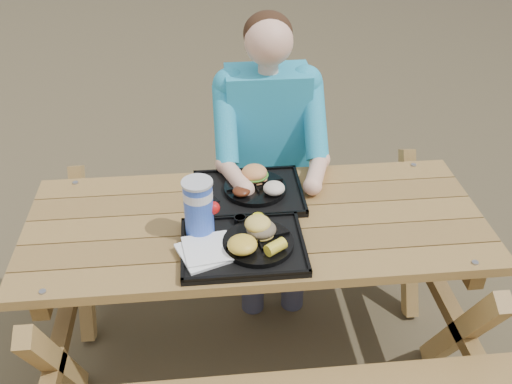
{
  "coord_description": "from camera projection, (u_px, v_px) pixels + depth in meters",
  "views": [
    {
      "loc": [
        -0.18,
        -1.79,
        2.09
      ],
      "look_at": [
        0.0,
        0.0,
        0.88
      ],
      "focal_mm": 40.0,
      "sensor_mm": 36.0,
      "label": 1
    }
  ],
  "objects": [
    {
      "name": "plate_near",
      "position": [
        258.0,
        243.0,
        2.07
      ],
      "size": [
        0.26,
        0.26,
        0.02
      ],
      "primitive_type": "cylinder",
      "color": "black",
      "rests_on": "tray_near"
    },
    {
      "name": "burger",
      "position": [
        254.0,
        170.0,
        2.38
      ],
      "size": [
        0.11,
        0.11,
        0.1
      ],
      "primitive_type": null,
      "color": "#EE9854",
      "rests_on": "plate_far"
    },
    {
      "name": "potato_salad",
      "position": [
        274.0,
        188.0,
        2.31
      ],
      "size": [
        0.09,
        0.09,
        0.05
      ],
      "primitive_type": "ellipsoid",
      "color": "#F4E6CF",
      "rests_on": "plate_far"
    },
    {
      "name": "sandwich",
      "position": [
        261.0,
        222.0,
        2.07
      ],
      "size": [
        0.1,
        0.1,
        0.11
      ],
      "primitive_type": null,
      "color": "#F1CB55",
      "rests_on": "plate_near"
    },
    {
      "name": "ground",
      "position": [
        256.0,
        348.0,
        2.66
      ],
      "size": [
        60.0,
        60.0,
        0.0
      ],
      "primitive_type": "plane",
      "color": "#999999",
      "rests_on": "ground"
    },
    {
      "name": "diner",
      "position": [
        267.0,
        167.0,
        2.78
      ],
      "size": [
        0.48,
        0.84,
        1.28
      ],
      "primitive_type": null,
      "color": "#1AB8BA",
      "rests_on": "ground"
    },
    {
      "name": "baked_beans",
      "position": [
        241.0,
        191.0,
        2.3
      ],
      "size": [
        0.07,
        0.07,
        0.03
      ],
      "primitive_type": "ellipsoid",
      "color": "#572411",
      "rests_on": "plate_far"
    },
    {
      "name": "cutlery_far",
      "position": [
        207.0,
        194.0,
        2.35
      ],
      "size": [
        0.1,
        0.15,
        0.01
      ],
      "primitive_type": "cube",
      "rotation": [
        0.0,
        0.0,
        0.49
      ],
      "color": "black",
      "rests_on": "tray_far"
    },
    {
      "name": "tray_near",
      "position": [
        243.0,
        247.0,
        2.08
      ],
      "size": [
        0.45,
        0.35,
        0.02
      ],
      "primitive_type": "cube",
      "color": "black",
      "rests_on": "picnic_table"
    },
    {
      "name": "tray_far",
      "position": [
        248.0,
        194.0,
        2.37
      ],
      "size": [
        0.45,
        0.35,
        0.02
      ],
      "primitive_type": "cube",
      "color": "black",
      "rests_on": "picnic_table"
    },
    {
      "name": "picnic_table",
      "position": [
        256.0,
        289.0,
        2.45
      ],
      "size": [
        1.8,
        1.49,
        0.75
      ],
      "primitive_type": null,
      "color": "#999999",
      "rests_on": "ground"
    },
    {
      "name": "corn_cob",
      "position": [
        275.0,
        247.0,
        2.0
      ],
      "size": [
        0.1,
        0.1,
        0.04
      ],
      "primitive_type": null,
      "rotation": [
        0.0,
        0.0,
        0.6
      ],
      "color": "yellow",
      "rests_on": "plate_near"
    },
    {
      "name": "soda_cup",
      "position": [
        199.0,
        209.0,
        2.08
      ],
      "size": [
        0.11,
        0.11,
        0.22
      ],
      "primitive_type": "cylinder",
      "color": "blue",
      "rests_on": "tray_near"
    },
    {
      "name": "mac_cheese",
      "position": [
        242.0,
        245.0,
        2.01
      ],
      "size": [
        0.11,
        0.11,
        0.05
      ],
      "primitive_type": "ellipsoid",
      "color": "yellow",
      "rests_on": "plate_near"
    },
    {
      "name": "condiment_mustard",
      "position": [
        258.0,
        219.0,
        2.18
      ],
      "size": [
        0.05,
        0.05,
        0.03
      ],
      "primitive_type": "cylinder",
      "color": "gold",
      "rests_on": "tray_near"
    },
    {
      "name": "napkin_stack",
      "position": [
        205.0,
        251.0,
        2.03
      ],
      "size": [
        0.23,
        0.23,
        0.02
      ],
      "primitive_type": "cube",
      "rotation": [
        0.0,
        0.0,
        0.36
      ],
      "color": "white",
      "rests_on": "tray_near"
    },
    {
      "name": "condiment_bbq",
      "position": [
        240.0,
        220.0,
        2.18
      ],
      "size": [
        0.05,
        0.05,
        0.03
      ],
      "primitive_type": "cylinder",
      "color": "black",
      "rests_on": "tray_near"
    },
    {
      "name": "plate_far",
      "position": [
        255.0,
        188.0,
        2.37
      ],
      "size": [
        0.26,
        0.26,
        0.02
      ],
      "primitive_type": "cylinder",
      "color": "black",
      "rests_on": "tray_far"
    }
  ]
}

